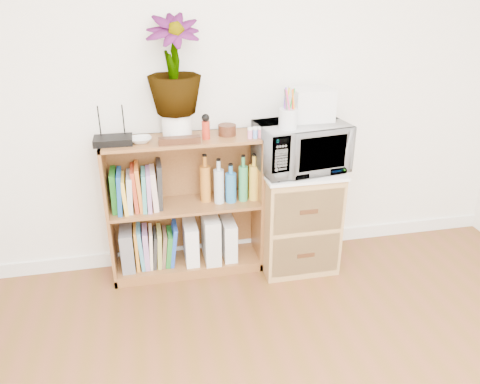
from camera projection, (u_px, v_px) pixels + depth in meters
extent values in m
cube|color=white|center=(234.00, 246.00, 3.46)|extent=(4.00, 0.02, 0.10)
cube|color=brown|center=(186.00, 207.00, 3.09)|extent=(1.00, 0.30, 0.95)
cube|color=#9E7542|center=(296.00, 218.00, 3.21)|extent=(0.50, 0.45, 0.70)
imported|color=white|center=(301.00, 146.00, 2.99)|extent=(0.60, 0.45, 0.31)
cylinder|color=silver|center=(288.00, 119.00, 2.79)|extent=(0.11, 0.11, 0.12)
cube|color=silver|center=(312.00, 104.00, 2.96)|extent=(0.25, 0.21, 0.20)
cube|color=black|center=(113.00, 140.00, 2.79)|extent=(0.23, 0.15, 0.04)
imported|color=silver|center=(141.00, 140.00, 2.81)|extent=(0.13, 0.13, 0.03)
cylinder|color=white|center=(177.00, 126.00, 2.87)|extent=(0.18, 0.18, 0.15)
imported|color=#32732E|center=(174.00, 66.00, 2.72)|extent=(0.32, 0.32, 0.57)
cube|color=#32170D|center=(179.00, 140.00, 2.79)|extent=(0.25, 0.06, 0.04)
cylinder|color=#B42916|center=(206.00, 130.00, 2.86)|extent=(0.05, 0.05, 0.11)
cylinder|color=#351B0E|center=(227.00, 130.00, 2.94)|extent=(0.11, 0.11, 0.07)
cube|color=pink|center=(255.00, 134.00, 2.88)|extent=(0.11, 0.04, 0.06)
cube|color=slate|center=(127.00, 248.00, 3.12)|extent=(0.08, 0.22, 0.28)
cube|color=white|center=(191.00, 242.00, 3.19)|extent=(0.09, 0.22, 0.28)
cube|color=silver|center=(211.00, 237.00, 3.21)|extent=(0.10, 0.26, 0.33)
cube|color=silver|center=(229.00, 238.00, 3.24)|extent=(0.09, 0.22, 0.28)
cube|color=#1B661B|center=(114.00, 191.00, 2.94)|extent=(0.04, 0.20, 0.26)
cube|color=navy|center=(120.00, 190.00, 2.95)|extent=(0.04, 0.20, 0.27)
cube|color=yellow|center=(125.00, 193.00, 2.96)|extent=(0.03, 0.20, 0.23)
cube|color=#B9B9B3|center=(130.00, 192.00, 2.96)|extent=(0.04, 0.20, 0.24)
cube|color=#B1391E|center=(135.00, 189.00, 2.96)|extent=(0.04, 0.20, 0.28)
cube|color=orange|center=(139.00, 187.00, 2.97)|extent=(0.04, 0.20, 0.29)
cube|color=teal|center=(144.00, 190.00, 2.98)|extent=(0.03, 0.20, 0.25)
cube|color=#A272AC|center=(149.00, 189.00, 2.98)|extent=(0.03, 0.20, 0.26)
cube|color=beige|center=(154.00, 188.00, 2.99)|extent=(0.04, 0.20, 0.26)
cube|color=black|center=(159.00, 185.00, 2.99)|extent=(0.04, 0.20, 0.30)
cylinder|color=#B96D22|center=(206.00, 180.00, 3.04)|extent=(0.07, 0.07, 0.32)
cylinder|color=silver|center=(218.00, 180.00, 3.06)|extent=(0.07, 0.07, 0.30)
cylinder|color=#2673B3|center=(230.00, 182.00, 3.08)|extent=(0.07, 0.07, 0.26)
cylinder|color=#379757|center=(242.00, 177.00, 3.09)|extent=(0.06, 0.06, 0.31)
cylinder|color=gold|center=(253.00, 177.00, 3.10)|extent=(0.07, 0.07, 0.31)
cube|color=#C37922|center=(137.00, 247.00, 3.13)|extent=(0.02, 0.19, 0.29)
cube|color=teal|center=(141.00, 246.00, 3.14)|extent=(0.04, 0.19, 0.29)
cube|color=#A073AD|center=(146.00, 247.00, 3.15)|extent=(0.03, 0.19, 0.27)
cube|color=#FFE4C6|center=(151.00, 247.00, 3.16)|extent=(0.03, 0.19, 0.26)
cube|color=#252525|center=(155.00, 248.00, 3.17)|extent=(0.05, 0.19, 0.24)
cube|color=#989846|center=(159.00, 246.00, 3.17)|extent=(0.04, 0.19, 0.26)
cube|color=brown|center=(164.00, 247.00, 3.18)|extent=(0.05, 0.19, 0.24)
cube|color=#1D6D24|center=(168.00, 247.00, 3.18)|extent=(0.06, 0.19, 0.23)
cube|color=#1C40AC|center=(173.00, 243.00, 3.18)|extent=(0.07, 0.19, 0.28)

